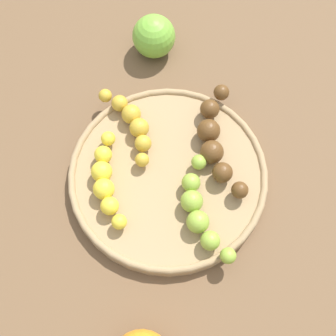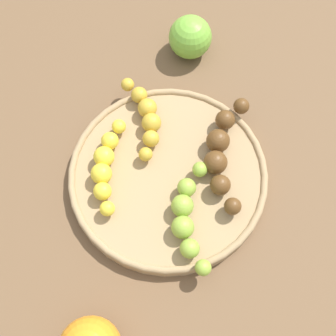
{
  "view_description": "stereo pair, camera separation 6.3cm",
  "coord_description": "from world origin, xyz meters",
  "px_view_note": "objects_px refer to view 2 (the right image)",
  "views": [
    {
      "loc": [
        0.14,
        -0.21,
        0.62
      ],
      "look_at": [
        0.0,
        0.0,
        0.04
      ],
      "focal_mm": 49.5,
      "sensor_mm": 36.0,
      "label": 1
    },
    {
      "loc": [
        0.18,
        -0.17,
        0.62
      ],
      "look_at": [
        0.0,
        0.0,
        0.04
      ],
      "focal_mm": 49.5,
      "sensor_mm": 36.0,
      "label": 2
    }
  ],
  "objects_px": {
    "apple_green": "(190,37)",
    "banana_spotted": "(146,116)",
    "fruit_bowl": "(168,175)",
    "banana_green": "(188,216)",
    "banana_overripe": "(223,152)",
    "banana_yellow": "(106,165)"
  },
  "relations": [
    {
      "from": "banana_overripe",
      "to": "fruit_bowl",
      "type": "bearing_deg",
      "value": 26.59
    },
    {
      "from": "banana_spotted",
      "to": "apple_green",
      "type": "distance_m",
      "value": 0.16
    },
    {
      "from": "banana_green",
      "to": "apple_green",
      "type": "height_order",
      "value": "apple_green"
    },
    {
      "from": "fruit_bowl",
      "to": "banana_spotted",
      "type": "height_order",
      "value": "banana_spotted"
    },
    {
      "from": "fruit_bowl",
      "to": "banana_yellow",
      "type": "xyz_separation_m",
      "value": [
        -0.06,
        -0.06,
        0.02
      ]
    },
    {
      "from": "banana_spotted",
      "to": "banana_yellow",
      "type": "bearing_deg",
      "value": -138.73
    },
    {
      "from": "fruit_bowl",
      "to": "banana_spotted",
      "type": "relative_size",
      "value": 2.27
    },
    {
      "from": "banana_green",
      "to": "banana_overripe",
      "type": "relative_size",
      "value": 0.84
    },
    {
      "from": "fruit_bowl",
      "to": "apple_green",
      "type": "xyz_separation_m",
      "value": [
        -0.14,
        0.18,
        0.02
      ]
    },
    {
      "from": "apple_green",
      "to": "banana_spotted",
      "type": "bearing_deg",
      "value": -68.24
    },
    {
      "from": "banana_yellow",
      "to": "fruit_bowl",
      "type": "bearing_deg",
      "value": -179.17
    },
    {
      "from": "banana_green",
      "to": "fruit_bowl",
      "type": "bearing_deg",
      "value": -69.02
    },
    {
      "from": "banana_green",
      "to": "banana_yellow",
      "type": "bearing_deg",
      "value": -33.38
    },
    {
      "from": "banana_yellow",
      "to": "banana_spotted",
      "type": "relative_size",
      "value": 0.91
    },
    {
      "from": "fruit_bowl",
      "to": "banana_green",
      "type": "bearing_deg",
      "value": -21.83
    },
    {
      "from": "fruit_bowl",
      "to": "banana_spotted",
      "type": "distance_m",
      "value": 0.09
    },
    {
      "from": "banana_yellow",
      "to": "banana_green",
      "type": "bearing_deg",
      "value": 151.41
    },
    {
      "from": "banana_overripe",
      "to": "apple_green",
      "type": "xyz_separation_m",
      "value": [
        -0.18,
        0.11,
        -0.0
      ]
    },
    {
      "from": "banana_yellow",
      "to": "banana_green",
      "type": "distance_m",
      "value": 0.13
    },
    {
      "from": "fruit_bowl",
      "to": "banana_green",
      "type": "xyz_separation_m",
      "value": [
        0.07,
        -0.03,
        0.02
      ]
    },
    {
      "from": "banana_yellow",
      "to": "banana_green",
      "type": "relative_size",
      "value": 0.93
    },
    {
      "from": "banana_yellow",
      "to": "banana_overripe",
      "type": "relative_size",
      "value": 0.78
    }
  ]
}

